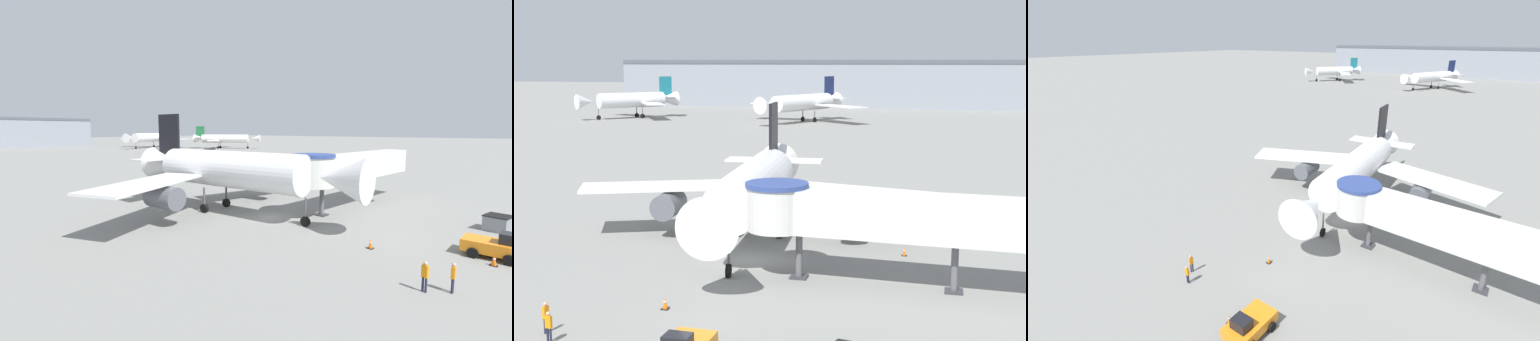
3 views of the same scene
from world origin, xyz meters
The scene contains 10 objects.
ground_plane centered at (0.00, 0.00, 0.00)m, with size 800.00×800.00×0.00m, color gray.
main_airplane centered at (-1.12, 5.02, 4.34)m, with size 29.68×26.90×10.29m.
jet_bridge centered at (9.50, -3.57, 4.50)m, with size 20.84×4.52×6.18m.
traffic_cone_starboard_wing centered at (10.37, 3.78, 0.29)m, with size 0.37×0.37×0.61m.
traffic_cone_near_nose centered at (-2.08, -10.88, 0.34)m, with size 0.43×0.43×0.71m.
ground_crew_marshaller centered at (-5.80, -16.85, 0.94)m, with size 0.31×0.21×1.63m.
ground_crew_wing_walker centered at (-6.65, -15.71, 0.96)m, with size 0.26×0.36×1.67m.
background_jet_navy_tail centered at (-19.05, 114.17, 4.56)m, with size 29.22×28.20×10.37m.
background_jet_teal_tail centered at (-62.35, 115.78, 4.47)m, with size 22.07×22.70×10.14m.
terminal_building centered at (-17.53, 175.00, 7.21)m, with size 141.36×20.33×14.40m.
Camera 2 is at (13.03, -46.93, 13.87)m, focal length 50.00 mm.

